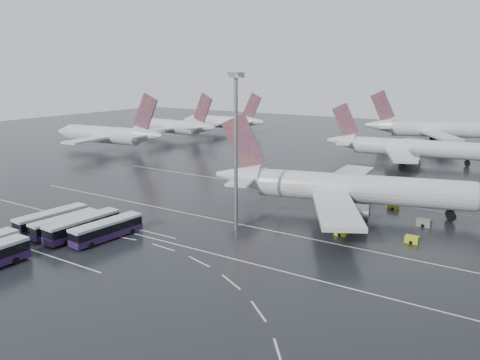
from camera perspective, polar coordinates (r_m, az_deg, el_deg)
The scene contains 21 objects.
ground at distance 73.46m, azimuth -1.76°, elevation -8.62°, with size 420.00×420.00×0.00m, color black.
lane_marking_near at distance 71.94m, azimuth -2.67°, elevation -9.12°, with size 120.00×0.25×0.01m, color silver.
lane_marking_mid at distance 83.01m, azimuth 2.93°, elevation -6.01°, with size 120.00×0.25×0.01m, color silver.
lane_marking_far at distance 107.22m, azimuth 10.36°, elevation -1.74°, with size 120.00×0.25×0.01m, color silver.
bus_bay_line_south at distance 79.23m, azimuth -23.33°, elevation -8.09°, with size 28.00×0.25×0.01m, color silver.
bus_bay_line_north at distance 88.44m, azimuth -14.78°, elevation -5.22°, with size 28.00×0.25×0.01m, color silver.
airliner_main at distance 93.75m, azimuth 12.88°, elevation -1.04°, with size 55.08×47.65×18.93m.
airliner_gate_b at distance 150.19m, azimuth 19.63°, elevation 3.70°, with size 50.21×44.62×17.46m.
airliner_gate_c at distance 195.16m, azimuth 22.90°, elevation 5.65°, with size 54.41×49.55×19.84m.
jet_remote_west at distance 169.77m, azimuth -15.66°, elevation 5.29°, with size 46.28×37.36×20.13m.
jet_remote_mid at distance 192.09m, azimuth -7.93°, elevation 6.44°, with size 43.42×34.97×18.92m.
jet_remote_far at distance 210.24m, azimuth -2.04°, elevation 7.07°, with size 41.23×33.25×17.94m.
bus_row_near_a at distance 88.90m, azimuth -21.97°, elevation -4.48°, with size 3.91×13.19×3.20m.
bus_row_near_b at distance 85.94m, azimuth -20.59°, elevation -5.05°, with size 3.67×12.23×2.97m.
bus_row_near_c at distance 83.27m, azimuth -18.62°, elevation -5.33°, with size 3.78×13.60×3.31m.
bus_row_near_d at distance 80.68m, azimuth -15.93°, elevation -5.80°, with size 4.02×13.00×3.15m.
floodlight_mast at distance 78.77m, azimuth -0.50°, elevation 5.69°, with size 2.07×2.07×27.01m.
gse_cart_belly_a at distance 81.39m, azimuth 20.22°, elevation -6.81°, with size 2.12×1.26×1.16m, color gold.
gse_cart_belly_b at distance 90.41m, azimuth 21.49°, elevation -4.87°, with size 2.43×1.44×1.33m, color slate.
gse_cart_belly_c at distance 81.59m, azimuth 12.16°, elevation -6.26°, with size 1.95×1.15×1.06m, color gold.
gse_cart_belly_e at distance 99.24m, azimuth 18.19°, elevation -3.09°, with size 2.08×1.23×1.13m, color gold.
Camera 1 is at (38.51, -56.23, 27.42)m, focal length 35.00 mm.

